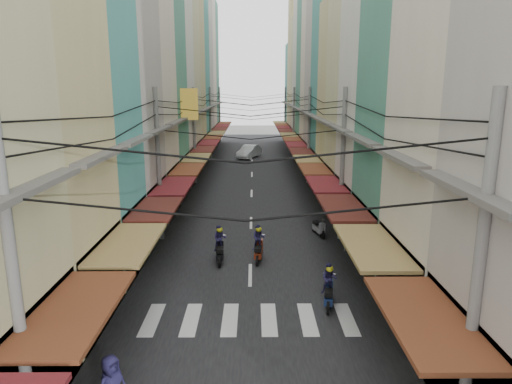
{
  "coord_description": "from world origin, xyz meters",
  "views": [
    {
      "loc": [
        0.15,
        -20.96,
        8.17
      ],
      "look_at": [
        0.3,
        5.37,
        2.11
      ],
      "focal_mm": 32.0,
      "sensor_mm": 36.0,
      "label": 1
    }
  ],
  "objects_px": {
    "bicycle": "(405,260)",
    "traffic_sign": "(346,213)",
    "market_umbrella": "(438,271)",
    "white_car": "(249,158)"
  },
  "relations": [
    {
      "from": "bicycle",
      "to": "traffic_sign",
      "type": "distance_m",
      "value": 3.62
    },
    {
      "from": "market_umbrella",
      "to": "bicycle",
      "type": "bearing_deg",
      "value": 80.23
    },
    {
      "from": "bicycle",
      "to": "market_umbrella",
      "type": "bearing_deg",
      "value": 169.62
    },
    {
      "from": "white_car",
      "to": "bicycle",
      "type": "height_order",
      "value": "white_car"
    },
    {
      "from": "traffic_sign",
      "to": "market_umbrella",
      "type": "bearing_deg",
      "value": -77.58
    },
    {
      "from": "bicycle",
      "to": "market_umbrella",
      "type": "relative_size",
      "value": 0.64
    },
    {
      "from": "bicycle",
      "to": "market_umbrella",
      "type": "xyz_separation_m",
      "value": [
        -1.07,
        -6.23,
        2.08
      ]
    },
    {
      "from": "market_umbrella",
      "to": "traffic_sign",
      "type": "distance_m",
      "value": 7.65
    },
    {
      "from": "white_car",
      "to": "bicycle",
      "type": "relative_size",
      "value": 3.47
    },
    {
      "from": "white_car",
      "to": "traffic_sign",
      "type": "bearing_deg",
      "value": -59.95
    }
  ]
}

